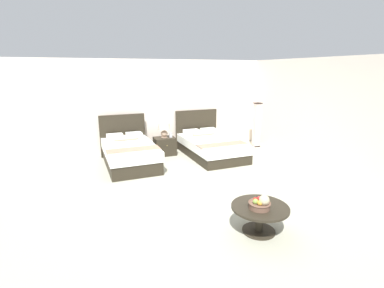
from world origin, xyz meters
The scene contains 11 objects.
ground_plane centered at (0.00, 0.00, -0.01)m, with size 10.25×9.77×0.02m, color #A4A48F.
wall_back centered at (0.00, 3.08, 1.33)m, with size 10.25×0.12×2.66m, color silver.
wall_side_right centered at (3.33, 0.40, 1.33)m, with size 0.12×5.37×2.66m, color silver.
bed_near_window centered at (-1.14, 1.90, 0.31)m, with size 1.27×2.06×1.17m.
bed_near_corner centered at (1.13, 1.91, 0.28)m, with size 1.38×2.25×1.17m.
nightstand centered at (-0.05, 2.46, 0.25)m, with size 0.58×0.48×0.51m.
table_lamp centered at (-0.05, 2.48, 0.77)m, with size 0.33×0.33×0.41m.
vase centered at (0.12, 2.42, 0.58)m, with size 0.09×0.09×0.14m.
coffee_table centered at (0.15, -1.97, 0.31)m, with size 0.85×0.85×0.42m.
fruit_bowl centered at (0.11, -2.03, 0.50)m, with size 0.33×0.33×0.23m.
floor_lamp_corner centered at (2.90, 2.31, 0.69)m, with size 0.22×0.22×1.39m.
Camera 1 is at (-2.18, -5.20, 2.37)m, focal length 26.83 mm.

